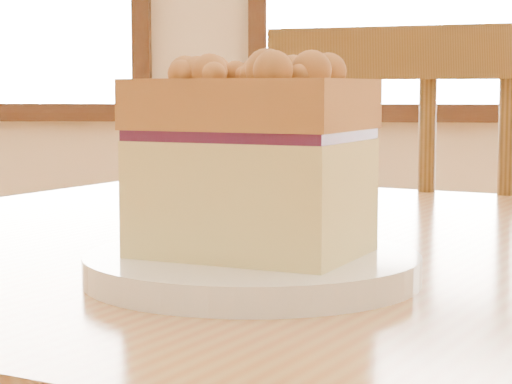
% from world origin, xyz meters
% --- Properties ---
extents(cafe_chair_main, '(0.55, 0.55, 0.95)m').
position_xyz_m(cafe_chair_main, '(-0.03, 0.87, 0.48)').
color(cafe_chair_main, brown).
rests_on(cafe_chair_main, ground).
extents(plate, '(0.21, 0.21, 0.02)m').
position_xyz_m(plate, '(-0.23, 0.17, 0.76)').
color(plate, white).
rests_on(plate, cafe_table_main).
extents(cake_slice, '(0.16, 0.14, 0.13)m').
position_xyz_m(cake_slice, '(-0.23, 0.17, 0.83)').
color(cake_slice, '#CBBB73').
rests_on(cake_slice, plate).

